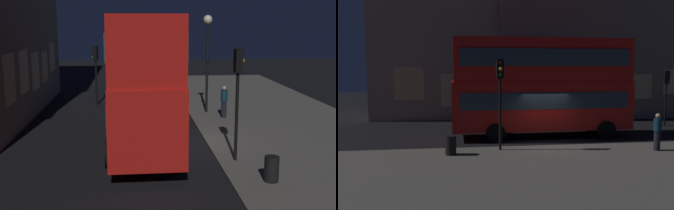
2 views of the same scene
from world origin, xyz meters
TOP-DOWN VIEW (x-y plane):
  - ground_plane at (0.00, 0.00)m, footprint 80.00×80.00m
  - sidewalk_slab at (0.00, -5.20)m, footprint 44.00×8.76m
  - double_decker_bus at (0.07, 1.94)m, footprint 9.99×3.03m
  - traffic_light_near_kerb at (-2.60, -1.49)m, footprint 0.34×0.38m
  - traffic_light_far_side at (9.15, 4.56)m, footprint 0.37×0.39m
  - street_lamp at (5.92, -1.83)m, footprint 0.49×0.49m
  - pedestrian at (4.45, -2.51)m, footprint 0.36×0.36m
  - litter_bin at (-4.82, -2.12)m, footprint 0.47×0.47m

SIDE VIEW (x-z plane):
  - ground_plane at x=0.00m, z-range 0.00..0.00m
  - sidewalk_slab at x=0.00m, z-range 0.00..0.12m
  - litter_bin at x=-4.82m, z-range 0.12..0.95m
  - pedestrian at x=4.45m, z-range 0.14..1.84m
  - traffic_light_far_side at x=9.15m, z-range 0.81..4.48m
  - double_decker_bus at x=0.07m, z-range 0.30..5.72m
  - traffic_light_near_kerb at x=-2.60m, z-range 1.02..5.13m
  - street_lamp at x=5.92m, z-range 1.33..6.70m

